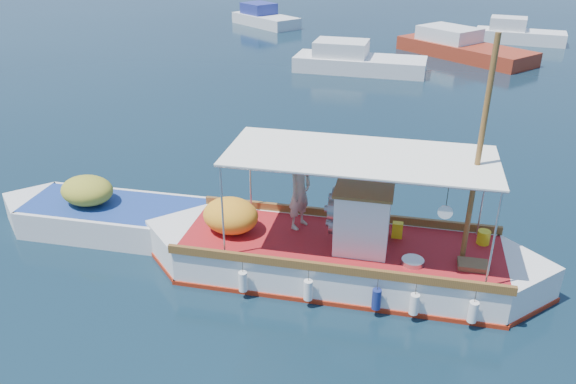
% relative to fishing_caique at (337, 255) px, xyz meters
% --- Properties ---
extents(ground, '(160.00, 160.00, 0.00)m').
position_rel_fishing_caique_xyz_m(ground, '(-0.57, 0.72, -0.52)').
color(ground, black).
rests_on(ground, ground).
extents(fishing_caique, '(9.30, 4.19, 5.84)m').
position_rel_fishing_caique_xyz_m(fishing_caique, '(0.00, 0.00, 0.00)').
color(fishing_caique, white).
rests_on(fishing_caique, ground).
extents(dinghy, '(6.75, 3.14, 1.70)m').
position_rel_fishing_caique_xyz_m(dinghy, '(-5.89, -0.69, -0.17)').
color(dinghy, white).
rests_on(dinghy, ground).
extents(bg_boat_nw, '(7.29, 3.72, 1.80)m').
position_rel_fishing_caique_xyz_m(bg_boat_nw, '(-6.31, 18.34, -0.03)').
color(bg_boat_nw, silver).
rests_on(bg_boat_nw, ground).
extents(bg_boat_n, '(8.62, 6.19, 1.80)m').
position_rel_fishing_caique_xyz_m(bg_boat_n, '(-1.94, 24.50, -0.03)').
color(bg_boat_n, maroon).
rests_on(bg_boat_n, ground).
extents(bg_boat_far_w, '(6.24, 4.50, 1.80)m').
position_rel_fishing_caique_xyz_m(bg_boat_far_w, '(-17.60, 28.72, -0.03)').
color(bg_boat_far_w, silver).
rests_on(bg_boat_far_w, ground).
extents(bg_boat_far_n, '(5.76, 2.46, 1.80)m').
position_rel_fishing_caique_xyz_m(bg_boat_far_n, '(0.56, 30.45, -0.03)').
color(bg_boat_far_n, silver).
rests_on(bg_boat_far_n, ground).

